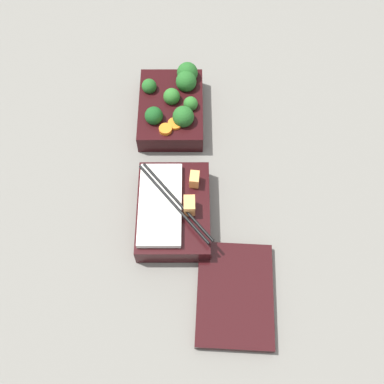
% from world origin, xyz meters
% --- Properties ---
extents(ground_plane, '(3.00, 3.00, 0.00)m').
position_xyz_m(ground_plane, '(0.00, 0.00, 0.00)').
color(ground_plane, slate).
extents(bento_tray_vegetable, '(0.18, 0.13, 0.08)m').
position_xyz_m(bento_tray_vegetable, '(-0.13, -0.01, 0.03)').
color(bento_tray_vegetable, black).
rests_on(bento_tray_vegetable, ground_plane).
extents(bento_tray_rice, '(0.18, 0.13, 0.07)m').
position_xyz_m(bento_tray_rice, '(0.10, 0.00, 0.03)').
color(bento_tray_rice, black).
rests_on(bento_tray_rice, ground_plane).
extents(bento_lid, '(0.19, 0.14, 0.02)m').
position_xyz_m(bento_lid, '(0.26, 0.11, 0.01)').
color(bento_lid, black).
rests_on(bento_lid, ground_plane).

